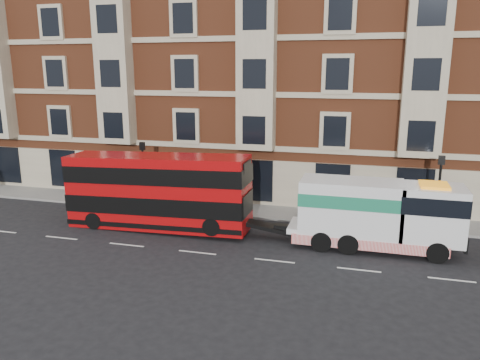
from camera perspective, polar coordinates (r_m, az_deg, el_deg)
name	(u,v)px	position (r m, az deg, el deg)	size (l,w,h in m)	color
ground	(197,253)	(24.19, -5.22, -8.80)	(120.00, 120.00, 0.00)	black
sidewalk	(237,209)	(30.88, -0.36, -3.61)	(90.00, 3.00, 0.15)	slate
victorian_terrace	(270,56)	(36.71, 3.68, 14.87)	(45.00, 12.00, 20.40)	brown
lamp_post_west	(143,170)	(31.19, -11.69, 1.22)	(0.35, 0.15, 4.35)	black
lamp_post_east	(439,188)	(28.17, 23.07, -0.90)	(0.35, 0.15, 4.35)	black
double_decker_bus	(158,190)	(27.32, -10.00, -1.26)	(10.70, 2.46, 4.33)	#A6090B
tow_truck	(374,214)	(24.92, 16.07, -3.98)	(8.57, 2.53, 3.57)	silver
pedestrian	(92,190)	(33.45, -17.60, -1.19)	(0.65, 0.43, 1.79)	#17212F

